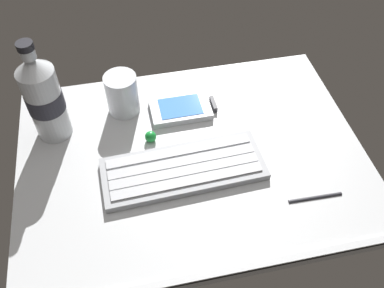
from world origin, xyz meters
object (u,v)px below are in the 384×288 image
object	(u,v)px
water_bottle	(44,97)
stylus_pen	(316,197)
handheld_device	(184,108)
trackball_mouse	(151,137)
keyboard	(183,169)
juice_cup	(122,95)

from	to	relation	value
water_bottle	stylus_pen	distance (cm)	50.89
handheld_device	water_bottle	size ratio (longest dim) A/B	0.62
trackball_mouse	handheld_device	bearing A→B (deg)	40.32
keyboard	trackball_mouse	distance (cm)	9.75
juice_cup	keyboard	bearing A→B (deg)	-64.18
stylus_pen	water_bottle	bearing A→B (deg)	151.85
trackball_mouse	stylus_pen	world-z (taller)	trackball_mouse
trackball_mouse	juice_cup	bearing A→B (deg)	113.12
juice_cup	trackball_mouse	bearing A→B (deg)	-66.88
keyboard	trackball_mouse	world-z (taller)	trackball_mouse
trackball_mouse	stylus_pen	distance (cm)	31.84
handheld_device	stylus_pen	size ratio (longest dim) A/B	1.35
water_bottle	trackball_mouse	world-z (taller)	water_bottle
juice_cup	stylus_pen	distance (cm)	41.18
trackball_mouse	water_bottle	bearing A→B (deg)	160.94
juice_cup	water_bottle	xyz separation A→B (cm)	(-13.76, -3.33, 5.10)
stylus_pen	juice_cup	bearing A→B (deg)	138.15
juice_cup	water_bottle	distance (cm)	15.05
stylus_pen	handheld_device	bearing A→B (deg)	127.21
handheld_device	keyboard	bearing A→B (deg)	-101.21
keyboard	handheld_device	distance (cm)	15.35
trackball_mouse	stylus_pen	xyz separation A→B (cm)	(25.73, -18.74, -0.75)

